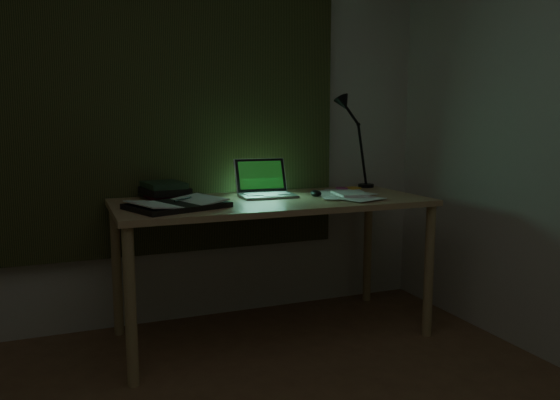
# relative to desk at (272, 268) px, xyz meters

# --- Properties ---
(wall_back) EXTENTS (3.50, 0.00, 2.50)m
(wall_back) POSITION_rel_desk_xyz_m (-0.54, 0.47, 0.85)
(wall_back) COLOR beige
(wall_back) RESTS_ON ground
(curtain) EXTENTS (2.20, 0.06, 2.00)m
(curtain) POSITION_rel_desk_xyz_m (-0.54, 0.43, 1.05)
(curtain) COLOR #2C3319
(curtain) RESTS_ON wall_back
(desk) EXTENTS (1.77, 0.77, 0.81)m
(desk) POSITION_rel_desk_xyz_m (0.00, 0.00, 0.00)
(desk) COLOR tan
(desk) RESTS_ON floor
(laptop) EXTENTS (0.34, 0.38, 0.23)m
(laptop) POSITION_rel_desk_xyz_m (0.01, 0.10, 0.52)
(laptop) COLOR #A5A5A9
(laptop) RESTS_ON desk
(open_textbook) EXTENTS (0.55, 0.47, 0.04)m
(open_textbook) POSITION_rel_desk_xyz_m (-0.56, -0.11, 0.42)
(open_textbook) COLOR silver
(open_textbook) RESTS_ON desk
(book_stack) EXTENTS (0.24, 0.28, 0.11)m
(book_stack) POSITION_rel_desk_xyz_m (-0.57, 0.23, 0.46)
(book_stack) COLOR silver
(book_stack) RESTS_ON desk
(loose_papers) EXTENTS (0.46, 0.48, 0.02)m
(loose_papers) POSITION_rel_desk_xyz_m (0.42, -0.03, 0.41)
(loose_papers) COLOR white
(loose_papers) RESTS_ON desk
(mouse) EXTENTS (0.07, 0.10, 0.04)m
(mouse) POSITION_rel_desk_xyz_m (0.28, 0.02, 0.42)
(mouse) COLOR black
(mouse) RESTS_ON desk
(sticky_yellow) EXTENTS (0.10, 0.10, 0.02)m
(sticky_yellow) POSITION_rel_desk_xyz_m (0.65, 0.22, 0.41)
(sticky_yellow) COLOR yellow
(sticky_yellow) RESTS_ON desk
(sticky_pink) EXTENTS (0.09, 0.09, 0.02)m
(sticky_pink) POSITION_rel_desk_xyz_m (0.58, 0.25, 0.41)
(sticky_pink) COLOR #C34B91
(sticky_pink) RESTS_ON desk
(desk_lamp) EXTENTS (0.39, 0.32, 0.57)m
(desk_lamp) POSITION_rel_desk_xyz_m (0.80, 0.31, 0.69)
(desk_lamp) COLOR black
(desk_lamp) RESTS_ON desk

